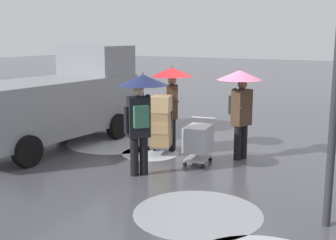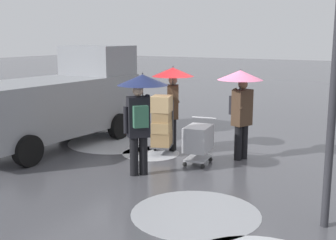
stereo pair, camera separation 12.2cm
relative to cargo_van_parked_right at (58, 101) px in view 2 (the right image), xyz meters
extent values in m
plane|color=#4C4C51|center=(-4.18, -1.11, -1.18)|extent=(90.00, 90.00, 0.00)
cylinder|color=#ADAFB5|center=(-1.23, -0.91, -1.18)|extent=(2.62, 2.62, 0.01)
cylinder|color=silver|center=(-2.70, -0.37, -1.18)|extent=(1.42, 1.42, 0.01)
cylinder|color=#999BA0|center=(-5.35, 2.45, -1.18)|extent=(2.15, 2.15, 0.01)
cube|color=gray|center=(0.01, 0.26, -0.12)|extent=(2.18, 5.28, 1.40)
cube|color=gray|center=(-0.07, -1.64, 1.00)|extent=(1.90, 1.48, 0.84)
cube|color=black|center=(-0.10, -2.36, 0.20)|extent=(1.66, 0.13, 0.63)
cube|color=#232326|center=(-0.10, -2.40, -0.86)|extent=(1.97, 0.24, 0.24)
cylinder|color=black|center=(0.92, -1.39, -0.82)|extent=(0.27, 0.73, 0.72)
cylinder|color=black|center=(-1.04, -1.31, -0.82)|extent=(0.27, 0.73, 0.72)
cylinder|color=black|center=(-0.90, 1.91, -0.82)|extent=(0.27, 0.73, 0.72)
cube|color=#B2B2B7|center=(-4.12, -0.14, -0.58)|extent=(0.62, 0.83, 0.56)
cube|color=#B2B2B7|center=(-4.12, -0.14, -1.04)|extent=(0.56, 0.74, 0.04)
cylinder|color=#B2B2B7|center=(-4.06, -0.55, -0.18)|extent=(0.58, 0.12, 0.04)
sphere|color=black|center=(-4.36, 0.14, -1.13)|extent=(0.10, 0.10, 0.10)
sphere|color=black|center=(-3.95, 0.19, -1.13)|extent=(0.10, 0.10, 0.10)
sphere|color=black|center=(-4.28, -0.47, -1.13)|extent=(0.10, 0.10, 0.10)
sphere|color=black|center=(-3.87, -0.41, -1.13)|extent=(0.10, 0.10, 0.10)
cube|color=#515156|center=(-2.97, -0.45, -0.96)|extent=(0.65, 0.72, 0.03)
cylinder|color=#515156|center=(-3.08, -0.81, -0.41)|extent=(0.04, 0.04, 1.10)
cylinder|color=#515156|center=(-2.66, -0.67, -0.41)|extent=(0.04, 0.04, 1.10)
cylinder|color=black|center=(-3.10, -0.81, -1.08)|extent=(0.11, 0.21, 0.20)
cylinder|color=black|center=(-2.64, -0.66, -1.08)|extent=(0.11, 0.21, 0.20)
cube|color=#A37F51|center=(-2.97, -0.45, -0.78)|extent=(0.62, 0.68, 0.33)
cube|color=tan|center=(-2.97, -0.45, -0.49)|extent=(0.60, 0.69, 0.26)
cube|color=#A37F51|center=(-2.97, -0.45, -0.24)|extent=(0.55, 0.60, 0.24)
cube|color=tan|center=(-2.97, -0.45, 0.08)|extent=(0.59, 0.63, 0.39)
cylinder|color=black|center=(-3.33, 1.28, -0.77)|extent=(0.18, 0.18, 0.82)
cylinder|color=black|center=(-3.46, 1.13, -0.77)|extent=(0.18, 0.18, 0.82)
cube|color=black|center=(-3.39, 1.20, 0.06)|extent=(0.50, 0.51, 0.84)
sphere|color=beige|center=(-3.39, 1.20, 0.60)|extent=(0.22, 0.22, 0.22)
cylinder|color=black|center=(-3.22, 1.39, 0.01)|extent=(0.10, 0.10, 0.55)
cylinder|color=black|center=(-3.50, 1.05, 0.28)|extent=(0.29, 0.28, 0.50)
cylinder|color=#333338|center=(-3.46, 1.13, 0.44)|extent=(0.02, 0.02, 0.86)
cone|color=navy|center=(-3.46, 1.13, 0.82)|extent=(1.04, 1.04, 0.22)
sphere|color=#333338|center=(-3.46, 1.13, 0.95)|extent=(0.04, 0.04, 0.04)
cube|color=#33664C|center=(-3.54, 1.34, 0.10)|extent=(0.32, 0.33, 0.44)
cylinder|color=black|center=(-2.92, -1.09, -0.77)|extent=(0.18, 0.18, 0.82)
cylinder|color=black|center=(-3.02, -0.92, -0.77)|extent=(0.18, 0.18, 0.82)
cube|color=#473323|center=(-2.97, -1.01, 0.06)|extent=(0.46, 0.52, 0.84)
sphere|color=beige|center=(-2.97, -1.01, 0.60)|extent=(0.22, 0.22, 0.22)
cylinder|color=#473323|center=(-2.84, -1.23, 0.01)|extent=(0.10, 0.10, 0.55)
cylinder|color=#473323|center=(-3.07, -0.86, 0.28)|extent=(0.31, 0.24, 0.50)
cylinder|color=#333338|center=(-3.02, -0.92, 0.44)|extent=(0.02, 0.02, 0.86)
cone|color=red|center=(-3.02, -0.92, 0.82)|extent=(1.04, 1.04, 0.22)
sphere|color=#333338|center=(-3.02, -0.92, 0.95)|extent=(0.04, 0.04, 0.04)
cylinder|color=black|center=(-4.85, -1.09, -0.77)|extent=(0.18, 0.18, 0.82)
cylinder|color=black|center=(-4.78, -0.91, -0.77)|extent=(0.18, 0.18, 0.82)
cube|color=#473323|center=(-4.82, -1.00, 0.06)|extent=(0.42, 0.51, 0.84)
sphere|color=#8C6647|center=(-4.82, -1.00, 0.60)|extent=(0.22, 0.22, 0.22)
cylinder|color=#473323|center=(-4.91, -1.24, 0.01)|extent=(0.10, 0.10, 0.55)
cylinder|color=#473323|center=(-4.77, -0.83, 0.28)|extent=(0.32, 0.20, 0.50)
cylinder|color=#333338|center=(-4.78, -0.91, 0.44)|extent=(0.02, 0.02, 0.86)
cone|color=#E0668E|center=(-4.78, -0.91, 0.82)|extent=(1.04, 1.04, 0.22)
sphere|color=#333338|center=(-4.78, -0.91, 0.95)|extent=(0.04, 0.04, 0.04)
cube|color=black|center=(-4.63, -1.07, 0.10)|extent=(0.26, 0.34, 0.44)
cylinder|color=#2D2D33|center=(-7.28, 1.91, 0.62)|extent=(0.12, 0.12, 3.60)
camera|label=1|loc=(-8.26, 8.66, 1.70)|focal=47.11mm
camera|label=2|loc=(-8.37, 8.60, 1.70)|focal=47.11mm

